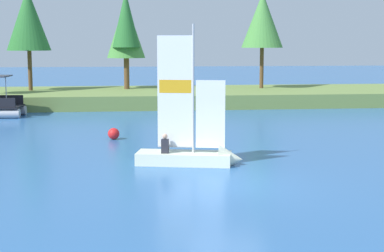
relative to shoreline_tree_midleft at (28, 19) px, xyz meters
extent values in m
plane|color=#2D609E|center=(10.71, -28.22, -6.50)|extent=(200.00, 200.00, 0.00)
cube|color=olive|center=(10.71, -0.95, -5.98)|extent=(80.00, 10.38, 1.04)
cylinder|color=brown|center=(0.00, 0.00, -3.91)|extent=(0.32, 0.32, 3.10)
cone|color=#286B2D|center=(0.00, 0.00, 0.02)|extent=(3.35, 3.35, 4.78)
cylinder|color=brown|center=(7.45, 1.43, -4.23)|extent=(0.38, 0.38, 2.47)
cone|color=#47893D|center=(7.45, 1.43, -0.66)|extent=(3.08, 3.08, 4.65)
cylinder|color=brown|center=(7.46, 0.69, -3.80)|extent=(0.42, 0.42, 3.32)
cone|color=#286B2D|center=(7.46, 0.69, 0.10)|extent=(2.18, 2.18, 4.48)
cylinder|color=brown|center=(18.45, 0.40, -3.82)|extent=(0.32, 0.32, 3.29)
cone|color=#47893D|center=(18.45, 0.40, 0.04)|extent=(3.37, 3.37, 4.42)
cube|color=silver|center=(9.58, -24.59, -6.26)|extent=(3.87, 2.05, 0.47)
cone|color=silver|center=(11.38, -24.99, -6.26)|extent=(1.15, 1.32, 1.14)
cylinder|color=#B7B7BC|center=(9.94, -24.67, -3.54)|extent=(0.08, 0.08, 4.98)
cube|color=white|center=(9.26, -24.51, -3.63)|extent=(1.37, 0.34, 4.29)
cube|color=orange|center=(9.26, -24.51, -3.44)|extent=(1.23, 0.31, 0.51)
cube|color=white|center=(10.59, -24.81, -4.51)|extent=(1.12, 0.28, 2.64)
cylinder|color=#B7B7BC|center=(9.26, -24.51, -5.81)|extent=(1.38, 0.37, 0.06)
cube|color=#26262D|center=(8.83, -24.70, -5.75)|extent=(0.32, 0.26, 0.56)
sphere|color=tan|center=(8.83, -24.70, -5.36)|extent=(0.20, 0.20, 0.20)
cube|color=silver|center=(8.89, -24.14, -5.73)|extent=(0.32, 0.26, 0.59)
sphere|color=tan|center=(8.89, -24.14, -5.33)|extent=(0.20, 0.20, 0.20)
cylinder|color=#B2B2B7|center=(-0.28, -8.25, -4.86)|extent=(0.06, 0.06, 1.87)
sphere|color=red|center=(6.73, -18.22, -6.21)|extent=(0.57, 0.57, 0.57)
camera|label=1|loc=(7.33, -47.40, -1.76)|focal=55.62mm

